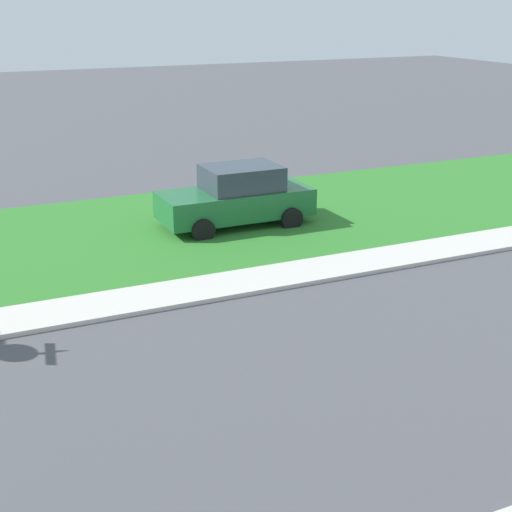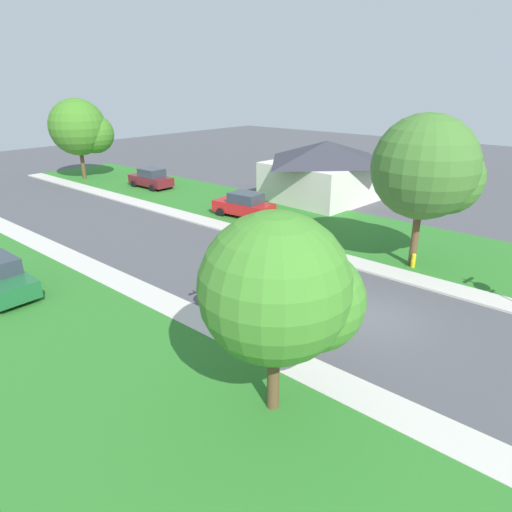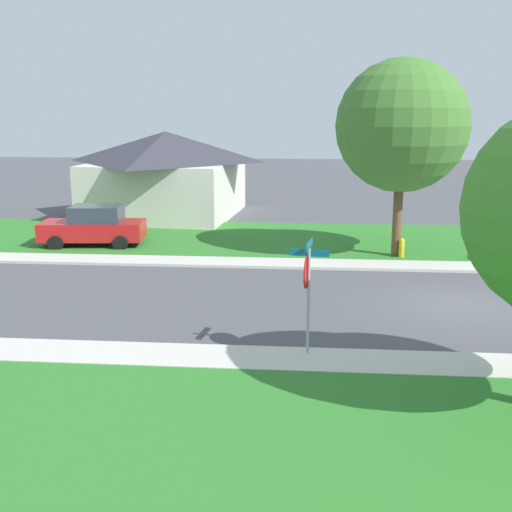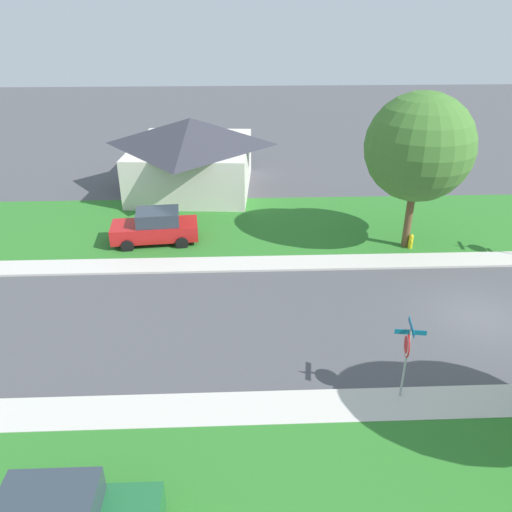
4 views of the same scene
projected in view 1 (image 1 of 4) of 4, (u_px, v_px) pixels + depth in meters
The scene contains 3 objects.
sidewalk_west at pixel (251, 281), 17.00m from camera, with size 1.40×56.00×0.10m, color beige.
lawn_west at pixel (183, 227), 21.03m from camera, with size 8.00×56.00×0.08m, color #2D7528.
car_green_far_down_street at pixel (237, 197), 20.94m from camera, with size 2.04×4.30×1.76m.
Camera 1 is at (9.75, 5.48, 6.23)m, focal length 51.81 mm.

